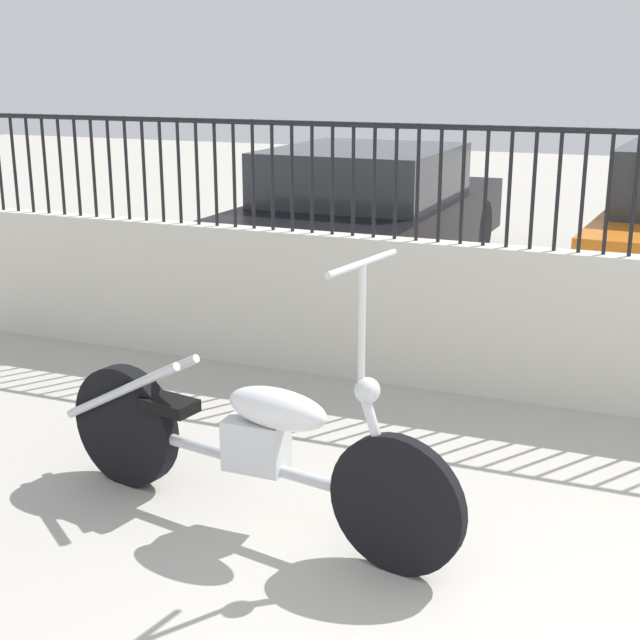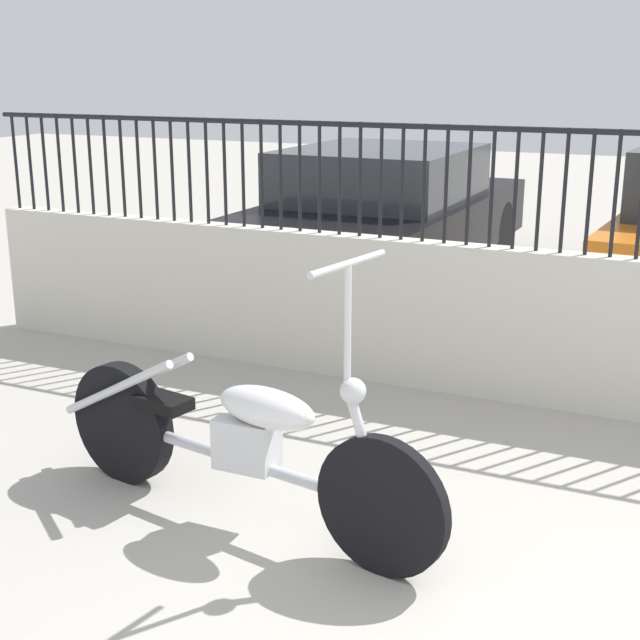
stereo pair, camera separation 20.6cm
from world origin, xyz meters
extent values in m
cylinder|color=black|center=(-5.05, 3.07, 1.36)|extent=(0.02, 0.02, 0.75)
cylinder|color=black|center=(-4.90, 3.07, 1.36)|extent=(0.02, 0.02, 0.75)
cylinder|color=black|center=(-4.76, 3.07, 1.36)|extent=(0.02, 0.02, 0.75)
cylinder|color=black|center=(-4.61, 3.07, 1.36)|extent=(0.02, 0.02, 0.75)
cylinder|color=black|center=(-4.46, 3.07, 1.36)|extent=(0.02, 0.02, 0.75)
cylinder|color=black|center=(-4.32, 3.07, 1.36)|extent=(0.02, 0.02, 0.75)
cylinder|color=black|center=(-4.17, 3.07, 1.36)|extent=(0.02, 0.02, 0.75)
cylinder|color=black|center=(-4.03, 3.07, 1.36)|extent=(0.02, 0.02, 0.75)
cylinder|color=black|center=(-3.88, 3.07, 1.36)|extent=(0.02, 0.02, 0.75)
cylinder|color=black|center=(-3.73, 3.07, 1.36)|extent=(0.02, 0.02, 0.75)
cylinder|color=black|center=(-3.59, 3.07, 1.36)|extent=(0.02, 0.02, 0.75)
cylinder|color=black|center=(-3.44, 3.07, 1.36)|extent=(0.02, 0.02, 0.75)
cylinder|color=black|center=(-3.29, 3.07, 1.36)|extent=(0.02, 0.02, 0.75)
cylinder|color=black|center=(-3.15, 3.07, 1.36)|extent=(0.02, 0.02, 0.75)
cylinder|color=black|center=(-3.00, 3.07, 1.36)|extent=(0.02, 0.02, 0.75)
cylinder|color=black|center=(-2.85, 3.07, 1.36)|extent=(0.02, 0.02, 0.75)
cylinder|color=black|center=(-2.71, 3.07, 1.36)|extent=(0.02, 0.02, 0.75)
cylinder|color=black|center=(-2.56, 3.07, 1.36)|extent=(0.02, 0.02, 0.75)
cylinder|color=black|center=(-2.42, 3.07, 1.36)|extent=(0.02, 0.02, 0.75)
cylinder|color=black|center=(-2.27, 3.07, 1.36)|extent=(0.02, 0.02, 0.75)
cylinder|color=black|center=(-2.12, 3.07, 1.36)|extent=(0.02, 0.02, 0.75)
cylinder|color=black|center=(-1.98, 3.07, 1.36)|extent=(0.02, 0.02, 0.75)
cylinder|color=black|center=(-1.83, 3.07, 1.36)|extent=(0.02, 0.02, 0.75)
cylinder|color=black|center=(-1.68, 3.07, 1.36)|extent=(0.02, 0.02, 0.75)
cylinder|color=black|center=(-1.54, 3.07, 1.36)|extent=(0.02, 0.02, 0.75)
cylinder|color=black|center=(-1.39, 3.07, 1.36)|extent=(0.02, 0.02, 0.75)
cylinder|color=black|center=(-1.24, 3.07, 1.36)|extent=(0.02, 0.02, 0.75)
cylinder|color=black|center=(-1.10, 3.07, 1.36)|extent=(0.02, 0.02, 0.75)
cylinder|color=black|center=(-0.95, 3.07, 1.36)|extent=(0.02, 0.02, 0.75)
cylinder|color=black|center=(-0.81, 3.07, 1.36)|extent=(0.02, 0.02, 0.75)
cylinder|color=black|center=(-0.66, 3.07, 1.36)|extent=(0.02, 0.02, 0.75)
cylinder|color=black|center=(-0.51, 3.07, 1.36)|extent=(0.02, 0.02, 0.75)
cylinder|color=black|center=(-1.23, 0.79, 0.31)|extent=(0.62, 0.17, 0.62)
cylinder|color=black|center=(-2.76, 1.08, 0.31)|extent=(0.64, 0.21, 0.63)
cylinder|color=#B7BABF|center=(-2.00, 0.93, 0.31)|extent=(1.42, 0.32, 0.06)
cube|color=silver|center=(-1.95, 0.92, 0.41)|extent=(0.28, 0.18, 0.24)
ellipsoid|color=white|center=(-1.83, 0.90, 0.61)|extent=(0.54, 0.29, 0.18)
cube|color=black|center=(-2.47, 1.02, 0.49)|extent=(0.30, 0.21, 0.06)
cylinder|color=silver|center=(-1.32, 0.81, 0.56)|extent=(0.23, 0.08, 0.51)
sphere|color=silver|center=(-1.38, 0.82, 0.79)|extent=(0.11, 0.11, 0.11)
cylinder|color=silver|center=(-1.41, 0.82, 1.07)|extent=(0.03, 0.03, 0.51)
cylinder|color=silver|center=(-1.41, 0.82, 1.32)|extent=(0.13, 0.52, 0.03)
cylinder|color=silver|center=(-2.73, 1.00, 0.53)|extent=(0.77, 0.19, 0.44)
cylinder|color=silver|center=(-2.70, 1.14, 0.53)|extent=(0.77, 0.19, 0.44)
cylinder|color=black|center=(-4.00, 7.33, 0.32)|extent=(0.12, 0.64, 0.64)
cylinder|color=black|center=(-2.29, 7.31, 0.32)|extent=(0.12, 0.64, 0.64)
cylinder|color=black|center=(-4.03, 4.77, 0.32)|extent=(0.12, 0.64, 0.64)
cylinder|color=black|center=(-2.32, 4.75, 0.32)|extent=(0.12, 0.64, 0.64)
cube|color=black|center=(-3.16, 6.04, 0.52)|extent=(1.87, 4.15, 0.56)
cube|color=#2D3338|center=(-3.17, 5.84, 1.06)|extent=(1.66, 2.00, 0.51)
cylinder|color=black|center=(-0.68, 7.17, 0.32)|extent=(0.15, 0.65, 0.64)
cylinder|color=black|center=(-0.84, 4.74, 0.32)|extent=(0.15, 0.65, 0.64)
camera|label=1|loc=(-0.26, -2.45, 2.08)|focal=50.00mm
camera|label=2|loc=(-0.07, -2.37, 2.08)|focal=50.00mm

